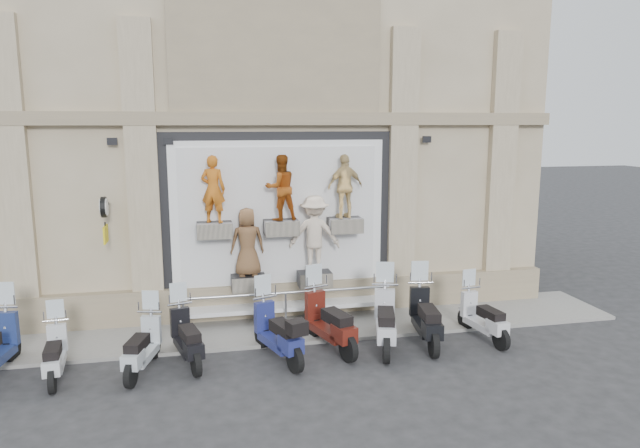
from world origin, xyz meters
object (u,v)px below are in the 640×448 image
(scooter_d, at_px, (186,327))
(scooter_i, at_px, (484,308))
(scooter_b, at_px, (54,344))
(scooter_e, at_px, (277,321))
(guard_rail, at_px, (286,311))
(scooter_c, at_px, (142,336))
(clock_sign_bracket, at_px, (104,214))
(scooter_h, at_px, (426,306))
(scooter_f, at_px, (329,311))
(scooter_g, at_px, (386,309))

(scooter_d, distance_m, scooter_i, 6.40)
(scooter_b, bearing_deg, scooter_e, -6.48)
(guard_rail, bearing_deg, scooter_e, -104.50)
(scooter_b, relative_size, scooter_c, 0.95)
(guard_rail, height_order, scooter_c, scooter_c)
(scooter_c, height_order, scooter_d, scooter_d)
(scooter_b, bearing_deg, guard_rail, 12.79)
(clock_sign_bracket, relative_size, scooter_c, 0.57)
(scooter_b, distance_m, scooter_e, 4.21)
(guard_rail, bearing_deg, scooter_h, -27.04)
(scooter_f, bearing_deg, scooter_g, -26.27)
(scooter_d, xyz_separation_m, scooter_e, (1.79, -0.20, 0.06))
(scooter_e, bearing_deg, scooter_d, 154.44)
(guard_rail, relative_size, scooter_g, 2.39)
(scooter_b, bearing_deg, scooter_f, -3.19)
(clock_sign_bracket, xyz_separation_m, scooter_b, (-0.72, -2.08, -2.11))
(scooter_e, relative_size, scooter_h, 0.96)
(scooter_d, relative_size, scooter_e, 0.93)
(clock_sign_bracket, height_order, scooter_d, clock_sign_bracket)
(scooter_b, distance_m, scooter_f, 5.37)
(scooter_i, bearing_deg, scooter_f, 169.35)
(guard_rail, relative_size, scooter_c, 2.82)
(guard_rail, distance_m, scooter_g, 2.46)
(scooter_i, bearing_deg, scooter_b, 173.16)
(scooter_b, xyz_separation_m, scooter_d, (2.41, 0.20, 0.07))
(scooter_b, height_order, scooter_d, scooter_d)
(scooter_e, xyz_separation_m, scooter_f, (1.15, 0.31, 0.04))
(scooter_e, distance_m, scooter_f, 1.19)
(scooter_i, bearing_deg, guard_rail, 152.76)
(scooter_d, distance_m, scooter_g, 4.12)
(clock_sign_bracket, height_order, scooter_g, clock_sign_bracket)
(clock_sign_bracket, relative_size, scooter_b, 0.60)
(scooter_c, bearing_deg, scooter_d, 30.99)
(guard_rail, relative_size, scooter_h, 2.44)
(clock_sign_bracket, xyz_separation_m, scooter_c, (0.86, -2.13, -2.07))
(scooter_e, height_order, scooter_i, scooter_e)
(clock_sign_bracket, height_order, scooter_f, clock_sign_bracket)
(scooter_h, bearing_deg, scooter_f, -174.78)
(scooter_b, height_order, scooter_c, scooter_c)
(scooter_d, bearing_deg, scooter_e, -20.83)
(scooter_h, xyz_separation_m, scooter_i, (1.34, -0.04, -0.11))
(scooter_b, height_order, scooter_h, scooter_h)
(scooter_g, bearing_deg, scooter_h, 19.68)
(scooter_g, bearing_deg, scooter_e, -160.59)
(clock_sign_bracket, distance_m, scooter_d, 3.25)
(scooter_b, bearing_deg, scooter_i, -5.65)
(scooter_d, xyz_separation_m, scooter_h, (5.05, -0.04, 0.09))
(guard_rail, distance_m, clock_sign_bracket, 4.57)
(scooter_d, bearing_deg, scooter_f, -12.31)
(scooter_f, relative_size, scooter_h, 1.01)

